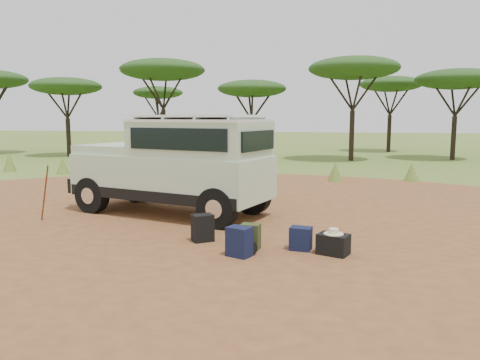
% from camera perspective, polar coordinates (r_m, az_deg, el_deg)
% --- Properties ---
extents(ground, '(140.00, 140.00, 0.00)m').
position_cam_1_polar(ground, '(11.04, -3.95, -5.65)').
color(ground, '#5C6E27').
rests_on(ground, ground).
extents(dirt_clearing, '(23.00, 23.00, 0.01)m').
position_cam_1_polar(dirt_clearing, '(11.04, -3.95, -5.63)').
color(dirt_clearing, brown).
rests_on(dirt_clearing, ground).
extents(grass_fringe, '(36.60, 1.60, 0.90)m').
position_cam_1_polar(grass_fringe, '(19.36, 2.96, 1.32)').
color(grass_fringe, '#5C6E27').
rests_on(grass_fringe, ground).
extents(acacia_treeline, '(46.70, 13.20, 6.26)m').
position_cam_1_polar(acacia_treeline, '(30.35, 7.23, 12.02)').
color(acacia_treeline, black).
rests_on(acacia_treeline, ground).
extents(safari_vehicle, '(5.67, 3.53, 2.60)m').
position_cam_1_polar(safari_vehicle, '(12.32, -7.72, 1.60)').
color(safari_vehicle, '#AEC4A7').
rests_on(safari_vehicle, ground).
extents(walking_staff, '(0.50, 0.34, 1.42)m').
position_cam_1_polar(walking_staff, '(12.27, -22.71, -1.52)').
color(walking_staff, brown).
rests_on(walking_staff, ground).
extents(backpack_black, '(0.51, 0.49, 0.57)m').
position_cam_1_polar(backpack_black, '(9.67, -4.57, -5.86)').
color(backpack_black, black).
rests_on(backpack_black, ground).
extents(backpack_navy, '(0.51, 0.44, 0.56)m').
position_cam_1_polar(backpack_navy, '(8.62, -0.10, -7.55)').
color(backpack_navy, '#101733').
rests_on(backpack_navy, ground).
extents(backpack_olive, '(0.39, 0.30, 0.50)m').
position_cam_1_polar(backpack_olive, '(9.10, 1.29, -6.92)').
color(backpack_olive, '#2F3B1B').
rests_on(backpack_olive, ground).
extents(duffel_navy, '(0.44, 0.36, 0.45)m').
position_cam_1_polar(duffel_navy, '(9.12, 7.42, -7.10)').
color(duffel_navy, '#101733').
rests_on(duffel_navy, ground).
extents(hard_case, '(0.66, 0.57, 0.39)m').
position_cam_1_polar(hard_case, '(8.93, 11.30, -7.71)').
color(hard_case, black).
rests_on(hard_case, ground).
extents(stuff_sack, '(0.38, 0.38, 0.29)m').
position_cam_1_polar(stuff_sack, '(8.81, 1.01, -8.11)').
color(stuff_sack, black).
rests_on(stuff_sack, ground).
extents(safari_hat, '(0.36, 0.36, 0.11)m').
position_cam_1_polar(safari_hat, '(8.87, 11.34, -6.25)').
color(safari_hat, beige).
rests_on(safari_hat, hard_case).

